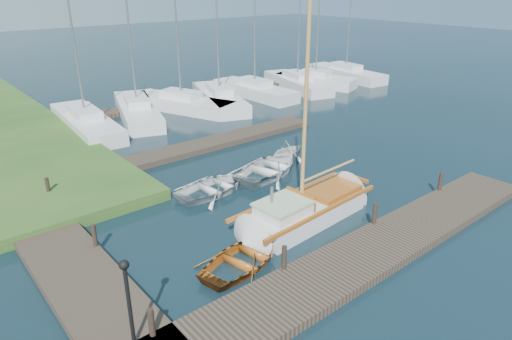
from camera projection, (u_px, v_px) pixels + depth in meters
ground at (256, 196)px, 19.58m from camera, size 160.00×160.00×0.00m
near_dock at (370, 252)px, 15.25m from camera, size 18.00×2.20×0.30m
left_dock at (48, 235)px, 16.25m from camera, size 2.20×18.00×0.30m
far_dock at (209, 144)px, 25.32m from camera, size 14.00×1.60×0.30m
pontoon at (226, 92)px, 36.77m from camera, size 30.00×1.60×0.30m
mooring_post_0 at (151, 322)px, 11.35m from camera, size 0.16×0.16×0.80m
mooring_post_1 at (284, 258)px, 13.99m from camera, size 0.16×0.16×0.80m
mooring_post_2 at (375, 213)px, 16.63m from camera, size 0.16×0.16×0.80m
mooring_post_3 at (440, 181)px, 19.27m from camera, size 0.16×0.16×0.80m
mooring_post_4 at (94, 235)px, 15.20m from camera, size 0.16×0.16×0.80m
mooring_post_5 at (48, 187)px, 18.76m from camera, size 0.16×0.16×0.80m
lamp_post at (128, 292)px, 10.61m from camera, size 0.24×0.24×2.44m
sailboat at (307, 211)px, 17.58m from camera, size 7.27×2.45×9.83m
dinghy at (244, 256)px, 14.71m from camera, size 3.81×3.08×0.70m
tender_a at (214, 185)px, 19.74m from camera, size 3.80×2.87×0.75m
tender_c at (269, 166)px, 21.58m from camera, size 4.75×3.90×0.86m
tender_d at (288, 149)px, 23.40m from camera, size 2.27×2.00×1.12m
marina_boat_0 at (86, 121)px, 27.87m from camera, size 2.89×8.84×11.25m
marina_boat_1 at (137, 109)px, 30.46m from camera, size 4.83×8.94×10.36m
marina_boat_2 at (181, 102)px, 32.16m from camera, size 4.86×8.21×12.23m
marina_boat_3 at (219, 97)px, 33.58m from camera, size 5.08×8.88×10.98m
marina_boat_4 at (255, 89)px, 35.97m from camera, size 2.42×8.03×11.11m
marina_boat_5 at (297, 82)px, 38.52m from camera, size 4.21×8.52×10.59m
marina_boat_6 at (316, 80)px, 39.46m from camera, size 4.39×7.25×9.03m
marina_boat_7 at (346, 73)px, 42.39m from camera, size 2.96×8.51×11.53m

